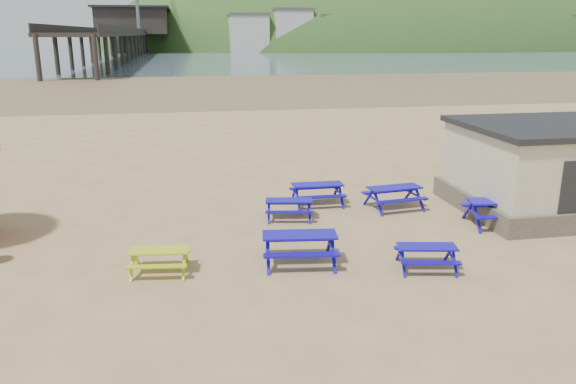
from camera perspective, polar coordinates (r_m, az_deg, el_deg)
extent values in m
plane|color=tan|center=(17.81, -0.67, -4.47)|extent=(400.00, 400.00, 0.00)
plane|color=brown|center=(71.78, -8.33, 10.71)|extent=(400.00, 400.00, 0.00)
plane|color=#495B68|center=(186.58, -9.89, 13.68)|extent=(400.00, 400.00, 0.00)
cube|color=#140CA3|center=(19.25, 0.11, -0.86)|extent=(1.69, 0.89, 0.04)
cube|color=#140CA3|center=(19.83, 0.09, -1.11)|extent=(1.62, 0.49, 0.04)
cube|color=#140CA3|center=(18.82, 0.13, -2.05)|extent=(1.62, 0.49, 0.04)
cube|color=#140CA3|center=(20.86, 3.01, 0.76)|extent=(1.89, 0.75, 0.05)
cube|color=#140CA3|center=(21.53, 2.63, 0.44)|extent=(1.89, 0.27, 0.05)
cube|color=#140CA3|center=(20.35, 3.40, -0.48)|extent=(1.89, 0.27, 0.05)
cube|color=#140CA3|center=(20.72, 10.79, 0.45)|extent=(2.01, 0.98, 0.05)
cube|color=#140CA3|center=(21.34, 9.94, 0.11)|extent=(1.95, 0.51, 0.05)
cube|color=#140CA3|center=(20.26, 11.60, -0.83)|extent=(1.95, 0.51, 0.05)
cube|color=#140CA3|center=(15.49, 1.20, -4.37)|extent=(2.13, 1.04, 0.06)
cube|color=#140CA3|center=(16.23, 1.00, -4.60)|extent=(2.06, 0.53, 0.06)
cube|color=#140CA3|center=(14.97, 1.40, -6.41)|extent=(2.06, 0.53, 0.06)
cube|color=#140CA3|center=(15.63, 13.95, -5.41)|extent=(1.66, 0.90, 0.04)
cube|color=#140CA3|center=(16.19, 13.48, -5.55)|extent=(1.59, 0.51, 0.04)
cube|color=#140CA3|center=(15.25, 14.34, -6.98)|extent=(1.59, 0.51, 0.04)
cube|color=#140CA3|center=(19.81, 20.74, -0.88)|extent=(2.14, 1.05, 0.06)
cube|color=#140CA3|center=(20.49, 19.90, -1.19)|extent=(2.08, 0.54, 0.06)
cube|color=#140CA3|center=(19.30, 21.45, -2.37)|extent=(2.08, 0.54, 0.06)
cube|color=gold|center=(15.34, -12.98, -5.79)|extent=(1.61, 0.78, 0.04)
cube|color=gold|center=(15.90, -12.64, -5.92)|extent=(1.57, 0.40, 0.04)
cube|color=gold|center=(14.96, -13.23, -7.38)|extent=(1.57, 0.40, 0.04)
cube|color=#665B4C|center=(22.73, 25.92, -0.66)|extent=(7.40, 5.40, 0.70)
cube|color=beige|center=(22.39, 26.38, 3.02)|extent=(7.00, 5.00, 2.30)
cube|color=black|center=(22.19, 26.76, 6.04)|extent=(7.30, 5.30, 0.20)
cube|color=black|center=(19.65, 26.99, -0.01)|extent=(0.90, 0.06, 2.00)
cube|color=black|center=(192.06, -15.57, 15.20)|extent=(9.00, 220.00, 0.60)
cube|color=black|center=(203.06, -15.40, 16.34)|extent=(22.00, 30.00, 8.00)
cube|color=black|center=(203.19, -15.49, 17.55)|extent=(24.00, 32.00, 0.60)
ellipsoid|color=#2D4C1E|center=(263.86, 10.37, 12.04)|extent=(264.00, 144.00, 108.00)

